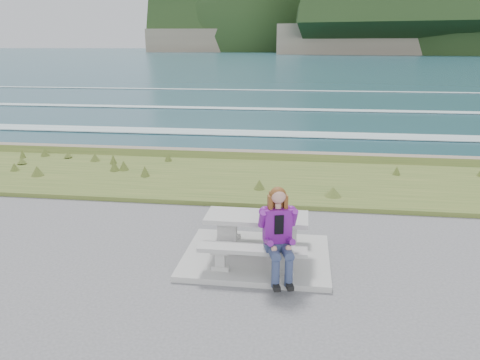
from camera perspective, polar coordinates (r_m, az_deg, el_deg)
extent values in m
cube|color=#999894|center=(8.58, 2.01, -9.33)|extent=(2.60, 2.10, 0.10)
cube|color=#999894|center=(8.61, -1.60, -8.58)|extent=(0.62, 0.12, 0.08)
cube|color=#999894|center=(8.49, -1.61, -6.77)|extent=(0.34, 0.09, 0.51)
cube|color=#999894|center=(8.38, -1.63, -4.91)|extent=(0.62, 0.12, 0.08)
cube|color=#999894|center=(8.51, 5.68, -8.96)|extent=(0.62, 0.12, 0.08)
cube|color=#999894|center=(8.39, 5.74, -7.13)|extent=(0.34, 0.09, 0.51)
cube|color=#999894|center=(8.28, 5.79, -5.26)|extent=(0.62, 0.12, 0.08)
cube|color=#999894|center=(8.28, 2.06, -4.58)|extent=(1.80, 0.75, 0.08)
cube|color=#999894|center=(7.99, -2.44, -10.65)|extent=(0.30, 0.12, 0.08)
cube|color=#999894|center=(7.92, -2.45, -9.68)|extent=(0.17, 0.09, 0.22)
cube|color=#999894|center=(7.86, -2.46, -8.70)|extent=(0.30, 0.12, 0.08)
cube|color=#999894|center=(7.88, 5.46, -11.10)|extent=(0.30, 0.12, 0.08)
cube|color=#999894|center=(7.82, 5.49, -10.12)|extent=(0.17, 0.09, 0.22)
cube|color=#999894|center=(7.75, 5.52, -9.13)|extent=(0.30, 0.12, 0.08)
cube|color=#999894|center=(7.76, 1.50, -8.43)|extent=(1.80, 0.35, 0.07)
cube|color=#999894|center=(9.24, -0.88, -6.78)|extent=(0.30, 0.12, 0.08)
cube|color=#999894|center=(9.19, -0.88, -5.92)|extent=(0.17, 0.09, 0.22)
cube|color=#999894|center=(9.13, -0.89, -5.05)|extent=(0.30, 0.12, 0.08)
cube|color=#999894|center=(9.15, 5.87, -7.11)|extent=(0.30, 0.12, 0.08)
cube|color=#999894|center=(9.09, 5.90, -6.24)|extent=(0.17, 0.09, 0.22)
cube|color=#999894|center=(9.04, 5.92, -5.36)|extent=(0.30, 0.12, 0.08)
cube|color=#999894|center=(9.04, 2.51, -4.77)|extent=(1.80, 0.35, 0.07)
cube|color=#375620|center=(13.27, 4.26, -0.28)|extent=(160.00, 4.50, 0.22)
cube|color=#706154|center=(16.07, 4.95, 2.62)|extent=(160.00, 0.80, 2.20)
plane|color=#1D4654|center=(437.75, 8.10, 15.25)|extent=(1600.00, 1600.00, 0.00)
cube|color=white|center=(22.41, 5.70, 1.89)|extent=(220.00, 3.00, 0.06)
cube|color=white|center=(30.22, 6.35, 5.58)|extent=(220.00, 2.00, 0.06)
cube|color=white|center=(42.08, 6.87, 8.53)|extent=(220.00, 1.40, 0.06)
cube|color=white|center=(59.97, 7.27, 10.76)|extent=(220.00, 1.00, 0.06)
cube|color=#706154|center=(449.58, 2.83, 16.55)|extent=(201.55, 149.04, 18.00)
ellipsoid|color=black|center=(449.61, 2.84, 16.93)|extent=(211.86, 162.91, 128.81)
cube|color=navy|center=(7.58, 4.86, -10.17)|extent=(0.58, 0.83, 0.58)
cube|color=#6F1387|center=(7.57, 4.57, -5.46)|extent=(0.49, 0.36, 0.57)
sphere|color=tan|center=(7.38, 4.69, -1.96)|extent=(0.24, 0.24, 0.24)
sphere|color=#5A2C14|center=(7.41, 4.65, -1.83)|extent=(0.26, 0.26, 0.26)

